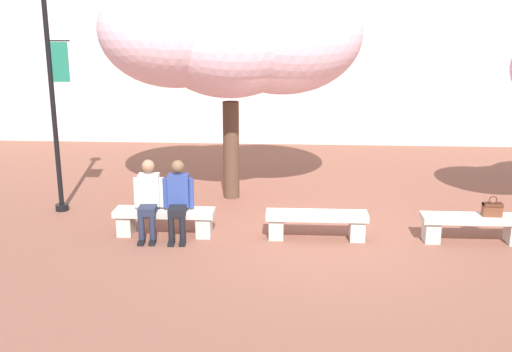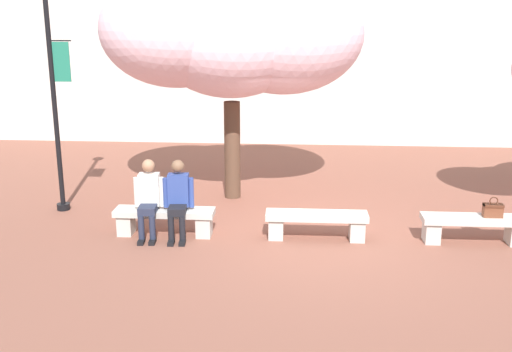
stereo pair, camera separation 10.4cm
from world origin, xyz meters
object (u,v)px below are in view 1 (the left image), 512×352
object	(u,v)px
stone_bench_near_west	(317,221)
person_seated_left	(149,196)
stone_bench_center	(473,225)
lamp_post_with_banner	(51,73)
handbag	(492,209)
stone_bench_west_end	(165,218)
cherry_tree_main	(231,35)
person_seated_right	(178,197)

from	to	relation	value
stone_bench_near_west	person_seated_left	bearing A→B (deg)	-178.90
stone_bench_near_west	stone_bench_center	distance (m)	2.53
stone_bench_near_west	stone_bench_center	bearing A→B (deg)	0.00
stone_bench_near_west	person_seated_left	distance (m)	2.80
person_seated_left	lamp_post_with_banner	world-z (taller)	lamp_post_with_banner
stone_bench_near_west	handbag	size ratio (longest dim) A/B	4.92
lamp_post_with_banner	person_seated_left	bearing A→B (deg)	-32.06
stone_bench_west_end	cherry_tree_main	world-z (taller)	cherry_tree_main
cherry_tree_main	lamp_post_with_banner	bearing A→B (deg)	-161.88
person_seated_left	handbag	xyz separation A→B (m)	(5.57, 0.05, -0.12)
stone_bench_near_west	lamp_post_with_banner	bearing A→B (deg)	165.99
stone_bench_near_west	cherry_tree_main	xyz separation A→B (m)	(-1.61, 2.21, 2.91)
stone_bench_center	handbag	distance (m)	0.39
stone_bench_center	stone_bench_near_west	bearing A→B (deg)	180.00
person_seated_right	cherry_tree_main	size ratio (longest dim) A/B	0.26
stone_bench_near_west	handbag	bearing A→B (deg)	-0.12
handbag	lamp_post_with_banner	distance (m)	7.89
stone_bench_west_end	handbag	distance (m)	5.33
stone_bench_center	lamp_post_with_banner	size ratio (longest dim) A/B	0.39
lamp_post_with_banner	stone_bench_near_west	bearing A→B (deg)	-14.01
cherry_tree_main	lamp_post_with_banner	world-z (taller)	cherry_tree_main
cherry_tree_main	handbag	bearing A→B (deg)	-26.67
stone_bench_near_west	cherry_tree_main	distance (m)	3.99
cherry_tree_main	stone_bench_center	bearing A→B (deg)	-28.09
person_seated_left	handbag	size ratio (longest dim) A/B	3.81
stone_bench_west_end	stone_bench_center	xyz separation A→B (m)	(5.06, 0.00, 0.00)
stone_bench_west_end	cherry_tree_main	distance (m)	3.77
person_seated_left	cherry_tree_main	distance (m)	3.57
stone_bench_near_west	person_seated_right	bearing A→B (deg)	-178.66
stone_bench_center	person_seated_right	distance (m)	4.82
stone_bench_center	person_seated_left	xyz separation A→B (m)	(-5.30, -0.05, 0.40)
handbag	lamp_post_with_banner	size ratio (longest dim) A/B	0.08
person_seated_right	cherry_tree_main	xyz separation A→B (m)	(0.67, 2.26, 2.51)
handbag	cherry_tree_main	bearing A→B (deg)	153.33
handbag	cherry_tree_main	distance (m)	5.59
person_seated_left	person_seated_right	size ratio (longest dim) A/B	1.00
person_seated_left	lamp_post_with_banner	size ratio (longest dim) A/B	0.30
stone_bench_center	cherry_tree_main	size ratio (longest dim) A/B	0.34
stone_bench_west_end	person_seated_right	bearing A→B (deg)	-12.03
person_seated_right	lamp_post_with_banner	bearing A→B (deg)	153.35
person_seated_left	person_seated_right	distance (m)	0.49
handbag	cherry_tree_main	size ratio (longest dim) A/B	0.07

